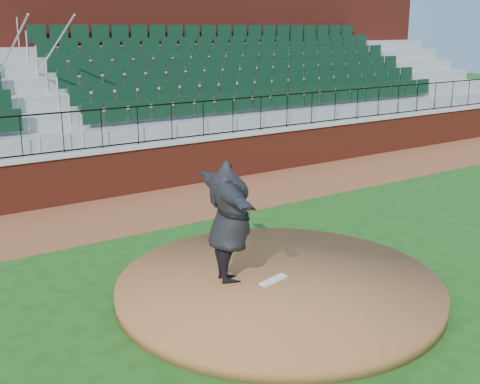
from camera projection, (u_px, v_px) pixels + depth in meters
name	position (u px, v px, depth m)	size (l,w,h in m)	color
ground	(288.00, 282.00, 10.69)	(90.00, 90.00, 0.00)	#194A15
warning_track	(150.00, 208.00, 14.98)	(34.00, 3.20, 0.01)	brown
field_wall	(122.00, 172.00, 16.10)	(34.00, 0.35, 1.20)	maroon
wall_cap	(121.00, 148.00, 15.92)	(34.00, 0.45, 0.10)	#B7B7B7
wall_railing	(120.00, 127.00, 15.78)	(34.00, 0.05, 1.00)	black
seating_stands	(81.00, 98.00, 17.81)	(34.00, 5.10, 4.60)	gray
concourse_wall	(50.00, 76.00, 19.92)	(34.00, 0.50, 5.50)	maroon
pitchers_mound	(279.00, 287.00, 10.18)	(5.42, 5.42, 0.25)	brown
pitching_rubber	(273.00, 280.00, 10.10)	(0.57, 0.14, 0.04)	white
pitcher	(229.00, 222.00, 9.87)	(2.51, 0.68, 2.04)	black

